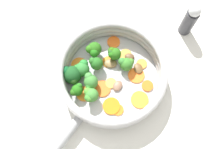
% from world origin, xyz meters
% --- Properties ---
extents(ground_plane, '(4.00, 4.00, 0.00)m').
position_xyz_m(ground_plane, '(0.00, 0.00, 0.00)').
color(ground_plane, white).
extents(skillet, '(0.27, 0.27, 0.02)m').
position_xyz_m(skillet, '(0.00, 0.00, 0.01)').
color(skillet, '#B2B5B7').
rests_on(skillet, ground_plane).
extents(skillet_rim_wall, '(0.29, 0.29, 0.06)m').
position_xyz_m(skillet_rim_wall, '(0.00, 0.00, 0.05)').
color(skillet_rim_wall, '#BAB9BA').
rests_on(skillet_rim_wall, skillet).
extents(skillet_rivet_left, '(0.01, 0.01, 0.01)m').
position_xyz_m(skillet_rivet_left, '(0.08, 0.10, 0.02)').
color(skillet_rivet_left, '#B4B6B8').
rests_on(skillet_rivet_left, skillet).
extents(skillet_rivet_right, '(0.01, 0.01, 0.01)m').
position_xyz_m(skillet_rivet_right, '(0.04, 0.12, 0.02)').
color(skillet_rivet_right, '#B2B7B9').
rests_on(skillet_rivet_right, skillet).
extents(carrot_slice_0, '(0.05, 0.05, 0.00)m').
position_xyz_m(carrot_slice_0, '(-0.03, -0.07, 0.02)').
color(carrot_slice_0, orange).
rests_on(carrot_slice_0, skillet).
extents(carrot_slice_1, '(0.05, 0.05, 0.00)m').
position_xyz_m(carrot_slice_1, '(0.07, 0.06, 0.02)').
color(carrot_slice_1, orange).
rests_on(carrot_slice_1, skillet).
extents(carrot_slice_2, '(0.03, 0.03, 0.00)m').
position_xyz_m(carrot_slice_2, '(-0.08, -0.05, 0.02)').
color(carrot_slice_2, orange).
rests_on(carrot_slice_2, skillet).
extents(carrot_slice_3, '(0.03, 0.03, 0.00)m').
position_xyz_m(carrot_slice_3, '(-0.03, 0.09, 0.02)').
color(carrot_slice_3, orange).
rests_on(carrot_slice_3, skillet).
extents(carrot_slice_4, '(0.06, 0.06, 0.00)m').
position_xyz_m(carrot_slice_4, '(-0.08, 0.05, 0.02)').
color(carrot_slice_4, orange).
rests_on(carrot_slice_4, skillet).
extents(carrot_slice_5, '(0.03, 0.03, 0.00)m').
position_xyz_m(carrot_slice_5, '(0.00, 0.02, 0.02)').
color(carrot_slice_5, '#F09B3C').
rests_on(carrot_slice_5, skillet).
extents(carrot_slice_6, '(0.05, 0.05, 0.01)m').
position_xyz_m(carrot_slice_6, '(-0.01, 0.08, 0.02)').
color(carrot_slice_6, orange).
rests_on(carrot_slice_6, skillet).
extents(carrot_slice_7, '(0.06, 0.06, 0.00)m').
position_xyz_m(carrot_slice_7, '(-0.07, -0.01, 0.02)').
color(carrot_slice_7, orange).
rests_on(carrot_slice_7, skillet).
extents(carrot_slice_8, '(0.04, 0.04, 0.01)m').
position_xyz_m(carrot_slice_8, '(-0.10, 0.01, 0.02)').
color(carrot_slice_8, orange).
rests_on(carrot_slice_8, skillet).
extents(carrot_slice_9, '(0.04, 0.04, 0.00)m').
position_xyz_m(carrot_slice_9, '(0.02, -0.04, 0.02)').
color(carrot_slice_9, orange).
rests_on(carrot_slice_9, skillet).
extents(carrot_slice_10, '(0.06, 0.06, 0.00)m').
position_xyz_m(carrot_slice_10, '(0.10, -0.02, 0.02)').
color(carrot_slice_10, orange).
rests_on(carrot_slice_10, skillet).
extents(carrot_slice_11, '(0.05, 0.05, 0.01)m').
position_xyz_m(carrot_slice_11, '(0.01, -0.10, 0.02)').
color(carrot_slice_11, orange).
rests_on(carrot_slice_11, skillet).
extents(carrot_slice_12, '(0.05, 0.05, 0.00)m').
position_xyz_m(carrot_slice_12, '(0.02, 0.04, 0.02)').
color(carrot_slice_12, orange).
rests_on(carrot_slice_12, skillet).
extents(broccoli_floret_0, '(0.04, 0.04, 0.05)m').
position_xyz_m(broccoli_floret_0, '(0.04, 0.07, 0.05)').
color(broccoli_floret_0, '#73995E').
rests_on(broccoli_floret_0, skillet).
extents(broccoli_floret_1, '(0.04, 0.04, 0.04)m').
position_xyz_m(broccoli_floret_1, '(0.08, -0.00, 0.04)').
color(broccoli_floret_1, '#71964D').
rests_on(broccoli_floret_1, skillet).
extents(broccoli_floret_2, '(0.04, 0.04, 0.05)m').
position_xyz_m(broccoli_floret_2, '(0.06, -0.06, 0.05)').
color(broccoli_floret_2, '#8BAF66').
rests_on(broccoli_floret_2, skillet).
extents(broccoli_floret_3, '(0.04, 0.04, 0.04)m').
position_xyz_m(broccoli_floret_3, '(-0.03, -0.03, 0.04)').
color(broccoli_floret_3, '#6C8A4F').
rests_on(broccoli_floret_3, skillet).
extents(broccoli_floret_4, '(0.04, 0.04, 0.04)m').
position_xyz_m(broccoli_floret_4, '(0.05, 0.03, 0.04)').
color(broccoli_floret_4, '#8AAF5C').
rests_on(broccoli_floret_4, skillet).
extents(broccoli_floret_5, '(0.03, 0.03, 0.04)m').
position_xyz_m(broccoli_floret_5, '(0.08, 0.06, 0.04)').
color(broccoli_floret_5, '#7CA95B').
rests_on(broccoli_floret_5, skillet).
extents(broccoli_floret_6, '(0.04, 0.03, 0.04)m').
position_xyz_m(broccoli_floret_6, '(0.00, -0.06, 0.04)').
color(broccoli_floret_6, '#7AA867').
rests_on(broccoli_floret_6, skillet).
extents(broccoli_floret_7, '(0.05, 0.05, 0.05)m').
position_xyz_m(broccoli_floret_7, '(0.10, 0.02, 0.04)').
color(broccoli_floret_7, '#80A766').
rests_on(broccoli_floret_7, skillet).
extents(broccoli_floret_8, '(0.04, 0.03, 0.05)m').
position_xyz_m(broccoli_floret_8, '(0.05, -0.02, 0.04)').
color(broccoli_floret_8, '#6A9146').
rests_on(broccoli_floret_8, skillet).
extents(mushroom_piece_0, '(0.03, 0.02, 0.01)m').
position_xyz_m(mushroom_piece_0, '(-0.04, -0.06, 0.02)').
color(mushroom_piece_0, brown).
rests_on(mushroom_piece_0, skillet).
extents(mushroom_piece_1, '(0.04, 0.04, 0.01)m').
position_xyz_m(mushroom_piece_1, '(-0.07, -0.03, 0.02)').
color(mushroom_piece_1, brown).
rests_on(mushroom_piece_1, skillet).
extents(mushroom_piece_2, '(0.03, 0.04, 0.01)m').
position_xyz_m(mushroom_piece_2, '(-0.02, 0.03, 0.02)').
color(mushroom_piece_2, '#82614C').
rests_on(mushroom_piece_2, skillet).
extents(mushroom_piece_3, '(0.04, 0.03, 0.01)m').
position_xyz_m(mushroom_piece_3, '(0.01, -0.04, 0.02)').
color(mushroom_piece_3, olive).
rests_on(mushroom_piece_3, skillet).
extents(salt_shaker, '(0.04, 0.04, 0.11)m').
position_xyz_m(salt_shaker, '(-0.19, -0.18, 0.06)').
color(salt_shaker, '#333338').
rests_on(salt_shaker, ground_plane).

